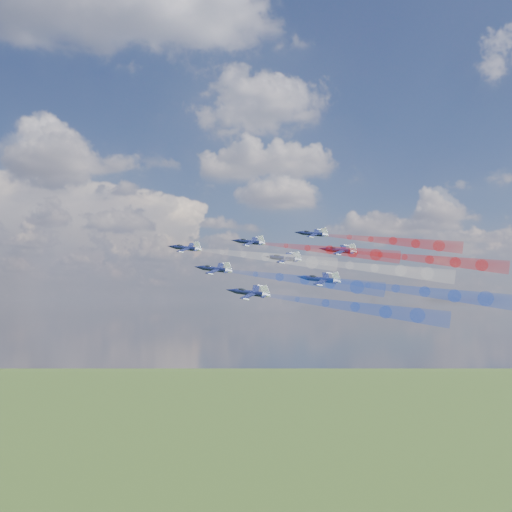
{
  "coord_description": "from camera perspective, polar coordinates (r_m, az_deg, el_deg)",
  "views": [
    {
      "loc": [
        -22.18,
        -138.26,
        118.42
      ],
      "look_at": [
        -3.7,
        3.68,
        129.46
      ],
      "focal_mm": 40.38,
      "sensor_mm": 36.0,
      "label": 1
    }
  ],
  "objects": [
    {
      "name": "jet_lead",
      "position": [
        150.61,
        -6.99,
        0.79
      ],
      "size": [
        13.08,
        12.34,
        6.88
      ],
      "primitive_type": null,
      "rotation": [
        0.14,
        -0.38,
        1.04
      ],
      "color": "black"
    },
    {
      "name": "trail_lead",
      "position": [
        141.65,
        0.97,
        -0.08
      ],
      "size": [
        33.0,
        20.4,
        8.99
      ],
      "primitive_type": null,
      "rotation": [
        0.14,
        -0.38,
        1.04
      ],
      "color": "white"
    },
    {
      "name": "jet_inner_left",
      "position": [
        136.87,
        -4.12,
        -1.3
      ],
      "size": [
        13.08,
        12.34,
        6.88
      ],
      "primitive_type": null,
      "rotation": [
        0.14,
        -0.38,
        1.04
      ],
      "color": "black"
    },
    {
      "name": "trail_inner_left",
      "position": [
        129.21,
        4.83,
        -2.39
      ],
      "size": [
        33.0,
        20.4,
        8.99
      ],
      "primitive_type": null,
      "rotation": [
        0.14,
        -0.38,
        1.04
      ],
      "color": "blue"
    },
    {
      "name": "jet_inner_right",
      "position": [
        155.71,
        -0.65,
        1.39
      ],
      "size": [
        13.08,
        12.34,
        6.88
      ],
      "primitive_type": null,
      "rotation": [
        0.14,
        -0.38,
        1.04
      ],
      "color": "black"
    },
    {
      "name": "trail_inner_right",
      "position": [
        149.03,
        7.31,
        0.58
      ],
      "size": [
        33.0,
        20.4,
        8.99
      ],
      "primitive_type": null,
      "rotation": [
        0.14,
        -0.38,
        1.04
      ],
      "color": "red"
    },
    {
      "name": "jet_outer_left",
      "position": [
        120.33,
        -0.64,
        -3.67
      ],
      "size": [
        13.08,
        12.34,
        6.88
      ],
      "primitive_type": null,
      "rotation": [
        0.14,
        -0.38,
        1.04
      ],
      "color": "black"
    },
    {
      "name": "trail_outer_left",
      "position": [
        114.33,
        9.8,
        -5.01
      ],
      "size": [
        33.0,
        20.4,
        8.99
      ],
      "primitive_type": null,
      "rotation": [
        0.14,
        -0.38,
        1.04
      ],
      "color": "blue"
    },
    {
      "name": "jet_center_third",
      "position": [
        141.32,
        2.77,
        -0.24
      ],
      "size": [
        13.08,
        12.34,
        6.88
      ],
      "primitive_type": null,
      "rotation": [
        0.14,
        -0.38,
        1.04
      ],
      "color": "black"
    },
    {
      "name": "trail_center_third",
      "position": [
        136.15,
        11.67,
        -1.21
      ],
      "size": [
        33.0,
        20.4,
        8.99
      ],
      "primitive_type": null,
      "rotation": [
        0.14,
        -0.38,
        1.04
      ],
      "color": "white"
    },
    {
      "name": "jet_outer_right",
      "position": [
        162.39,
        5.63,
        2.2
      ],
      "size": [
        13.08,
        12.34,
        6.88
      ],
      "primitive_type": null,
      "rotation": [
        0.14,
        -0.38,
        1.04
      ],
      "color": "black"
    },
    {
      "name": "trail_outer_right",
      "position": [
        158.0,
        13.41,
        1.44
      ],
      "size": [
        33.0,
        20.4,
        8.99
      ],
      "primitive_type": null,
      "rotation": [
        0.14,
        -0.38,
        1.04
      ],
      "color": "red"
    },
    {
      "name": "jet_rear_left",
      "position": [
        128.03,
        6.42,
        -2.32
      ],
      "size": [
        13.08,
        12.34,
        6.88
      ],
      "primitive_type": null,
      "rotation": [
        0.14,
        -0.38,
        1.04
      ],
      "color": "black"
    },
    {
      "name": "trail_rear_left",
      "position": [
        124.54,
        16.36,
        -3.44
      ],
      "size": [
        33.0,
        20.4,
        8.99
      ],
      "primitive_type": null,
      "rotation": [
        0.14,
        -0.38,
        1.04
      ],
      "color": "blue"
    },
    {
      "name": "jet_rear_right",
      "position": [
        148.27,
        8.25,
        0.55
      ],
      "size": [
        13.08,
        12.34,
        6.88
      ],
      "primitive_type": null,
      "rotation": [
        0.14,
        -0.38,
        1.04
      ],
      "color": "black"
    },
    {
      "name": "trail_rear_right",
      "position": [
        145.09,
        16.82,
        -0.34
      ],
      "size": [
        33.0,
        20.4,
        8.99
      ],
      "primitive_type": null,
      "rotation": [
        0.14,
        -0.38,
        1.04
      ],
      "color": "red"
    }
  ]
}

